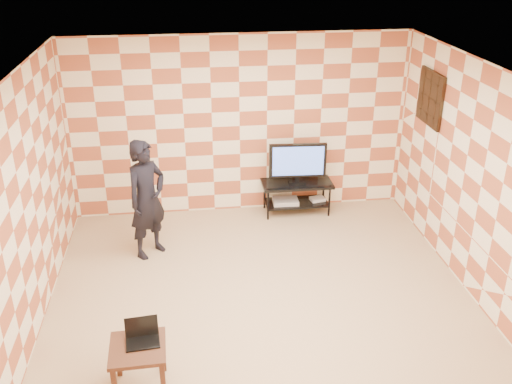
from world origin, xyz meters
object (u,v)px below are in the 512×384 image
at_px(tv, 298,161).
at_px(person, 147,199).
at_px(side_table, 138,354).
at_px(tv_stand, 297,190).

distance_m(tv, person, 2.38).
bearing_deg(side_table, tv_stand, 57.97).
distance_m(tv_stand, tv, 0.48).
xyz_separation_m(tv_stand, tv, (0.00, -0.00, 0.48)).
bearing_deg(tv_stand, tv, -87.00).
height_order(tv_stand, side_table, same).
relative_size(tv_stand, side_table, 2.01).
bearing_deg(person, side_table, -133.67).
relative_size(tv, person, 0.53).
height_order(tv_stand, person, person).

